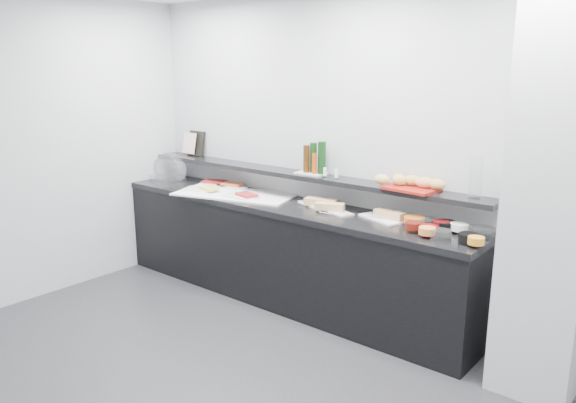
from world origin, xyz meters
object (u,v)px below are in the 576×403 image
Objects in this scene: framed_print at (196,143)px; bread_tray at (411,189)px; cloche_base at (167,178)px; condiment_tray at (311,173)px; carafe at (476,178)px; sandwich_plate_mid at (336,212)px.

bread_tray is at bearing -1.17° from framed_print.
framed_print reaches higher than cloche_base.
framed_print reaches higher than condiment_tray.
condiment_tray is 1.47m from carafe.
carafe reaches higher than bread_tray.
bread_tray is at bearing -5.95° from condiment_tray.
carafe reaches higher than cloche_base.
framed_print is 3.03m from carafe.
condiment_tray is (1.76, 0.19, 0.24)m from cloche_base.
cloche_base is 1.02× the size of bread_tray.
framed_print is at bearing -177.92° from bread_tray.
cloche_base is at bearing -176.74° from carafe.
cloche_base is 0.48m from framed_print.
framed_print is (0.20, 0.25, 0.36)m from cloche_base.
condiment_tray is 0.99m from bread_tray.
cloche_base is at bearing -162.27° from sandwich_plate_mid.
carafe reaches higher than sandwich_plate_mid.
cloche_base is at bearing -172.46° from bread_tray.
bread_tray is at bearing 17.57° from cloche_base.
cloche_base is at bearing -126.82° from framed_print.
condiment_tray is at bearing 20.53° from cloche_base.
cloche_base is at bearing -177.66° from condiment_tray.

